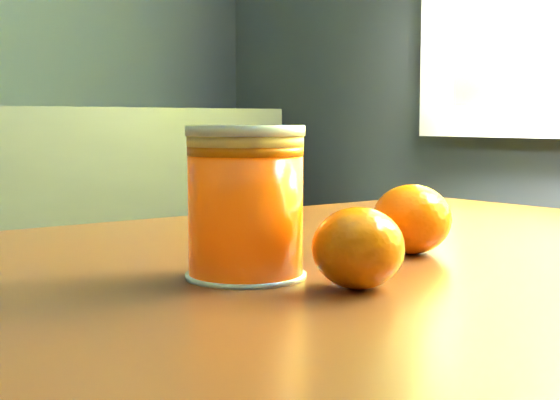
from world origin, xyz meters
TOP-DOWN VIEW (x-y plane):
  - table at (1.01, 0.06)m, footprint 1.09×0.83m
  - juice_glass at (0.92, 0.04)m, footprint 0.09×0.09m
  - orange_front at (0.96, -0.03)m, footprint 0.07×0.07m
  - orange_back at (1.09, 0.07)m, footprint 0.07×0.07m

SIDE VIEW (x-z plane):
  - table at x=1.01m, z-range 0.28..1.03m
  - orange_front at x=0.96m, z-range 0.75..0.81m
  - orange_back at x=1.09m, z-range 0.75..0.81m
  - juice_glass at x=0.92m, z-range 0.75..0.86m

